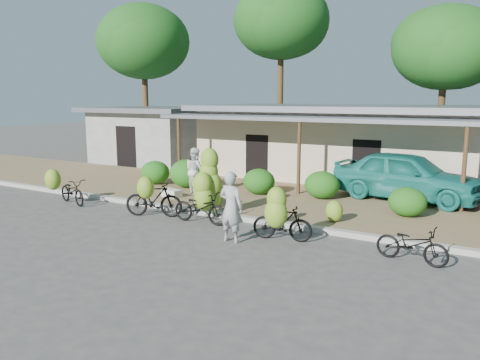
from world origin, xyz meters
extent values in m
plane|color=#484643|center=(0.00, 0.00, 0.00)|extent=(100.00, 100.00, 0.00)
cube|color=olive|center=(0.00, 5.00, 0.06)|extent=(60.00, 6.00, 0.12)
cube|color=#A8A399|center=(0.00, 2.00, 0.07)|extent=(60.00, 0.25, 0.15)
cube|color=beige|center=(0.00, 11.00, 1.55)|extent=(12.00, 6.00, 3.10)
cube|color=slate|center=(0.00, 11.00, 3.23)|extent=(13.00, 7.00, 0.25)
cube|color=black|center=(0.00, 8.05, 1.10)|extent=(1.40, 0.12, 2.20)
cube|color=slate|center=(0.00, 7.00, 2.90)|extent=(13.00, 2.00, 0.15)
cylinder|color=brown|center=(-5.60, 6.10, 1.43)|extent=(0.14, 0.14, 2.85)
cylinder|color=brown|center=(0.00, 6.10, 1.43)|extent=(0.14, 0.14, 2.85)
cylinder|color=brown|center=(5.60, 6.10, 1.43)|extent=(0.14, 0.14, 2.85)
cube|color=#A8A8A2|center=(-11.00, 11.00, 1.45)|extent=(6.00, 5.00, 2.90)
cube|color=slate|center=(-11.00, 11.00, 3.02)|extent=(7.00, 6.00, 0.25)
cube|color=black|center=(-11.00, 8.55, 1.10)|extent=(1.40, 0.12, 2.20)
cylinder|color=brown|center=(-13.50, 13.00, 3.76)|extent=(0.36, 0.36, 7.53)
ellipsoid|color=#0F3E13|center=(-13.50, 13.00, 7.11)|extent=(5.74, 5.74, 4.59)
ellipsoid|color=#0F3E13|center=(-14.00, 13.30, 7.41)|extent=(4.88, 4.88, 3.91)
cylinder|color=brown|center=(-5.50, 16.00, 4.31)|extent=(0.36, 0.36, 8.62)
ellipsoid|color=#0F3E13|center=(-5.50, 16.00, 8.14)|extent=(5.63, 5.63, 4.50)
ellipsoid|color=#0F3E13|center=(-6.00, 16.30, 8.44)|extent=(4.78, 4.78, 3.83)
cylinder|color=brown|center=(3.50, 16.50, 3.28)|extent=(0.36, 0.36, 6.56)
ellipsoid|color=#0F3E13|center=(3.50, 16.50, 6.19)|extent=(5.32, 5.32, 4.25)
ellipsoid|color=#0F3E13|center=(3.00, 16.80, 6.49)|extent=(4.52, 4.52, 3.61)
ellipsoid|color=#256216|center=(-5.99, 4.95, 0.61)|extent=(1.25, 1.12, 0.97)
ellipsoid|color=#256216|center=(-4.37, 5.01, 0.69)|extent=(1.46, 1.31, 1.14)
ellipsoid|color=#256216|center=(-1.25, 5.29, 0.60)|extent=(1.23, 1.10, 0.96)
ellipsoid|color=#256216|center=(1.07, 5.73, 0.61)|extent=(1.27, 1.14, 0.99)
ellipsoid|color=#256216|center=(4.23, 4.60, 0.57)|extent=(1.15, 1.03, 0.90)
imported|color=black|center=(-6.40, 0.98, 0.45)|extent=(1.82, 1.06, 0.90)
ellipsoid|color=#7BA729|center=(-6.58, 0.36, 0.95)|extent=(0.58, 0.49, 0.73)
imported|color=black|center=(-2.74, 1.05, 0.55)|extent=(1.91, 1.13, 1.11)
ellipsoid|color=#7BA729|center=(-2.52, 0.44, 1.05)|extent=(0.54, 0.46, 0.68)
imported|color=black|center=(-1.03, 1.13, 0.48)|extent=(1.83, 0.68, 0.95)
ellipsoid|color=#7BA729|center=(-1.09, 1.68, 0.69)|extent=(0.72, 0.61, 0.90)
ellipsoid|color=#7BA729|center=(-0.99, 1.68, 1.08)|extent=(0.68, 0.58, 0.85)
ellipsoid|color=#7BA729|center=(-1.07, 1.68, 1.48)|extent=(0.59, 0.50, 0.74)
ellipsoid|color=#7BA729|center=(-1.04, 1.68, 1.85)|extent=(0.57, 0.49, 0.72)
ellipsoid|color=#7BA729|center=(-1.03, 1.33, 0.74)|extent=(0.63, 0.54, 0.79)
ellipsoid|color=#7BA729|center=(-1.07, 1.33, 1.14)|extent=(0.61, 0.52, 0.76)
imported|color=black|center=(1.81, 0.81, 0.48)|extent=(1.65, 0.74, 0.96)
ellipsoid|color=#7BA729|center=(1.93, 0.17, 0.88)|extent=(0.60, 0.51, 0.74)
ellipsoid|color=#7BA729|center=(1.92, 0.22, 1.23)|extent=(0.51, 0.43, 0.64)
imported|color=black|center=(5.06, 0.77, 0.43)|extent=(1.70, 0.80, 0.86)
ellipsoid|color=#7BA729|center=(-1.65, 2.70, 0.43)|extent=(0.49, 0.42, 0.62)
ellipsoid|color=#7BA729|center=(-1.50, 2.69, 0.44)|extent=(0.51, 0.43, 0.63)
ellipsoid|color=#7BA729|center=(2.52, 2.86, 0.44)|extent=(0.51, 0.43, 0.64)
cube|color=silver|center=(-2.19, 3.17, 0.27)|extent=(0.93, 0.80, 0.30)
cube|color=silver|center=(-3.77, 3.22, 0.26)|extent=(0.81, 0.52, 0.28)
imported|color=#9C9C9C|center=(0.72, 0.03, 0.93)|extent=(0.70, 0.48, 1.86)
imported|color=white|center=(-3.38, 4.20, 0.99)|extent=(1.06, 1.00, 1.74)
imported|color=#1B7D73|center=(3.72, 7.00, 0.99)|extent=(5.30, 2.67, 1.73)
camera|label=1|loc=(6.80, -9.97, 3.70)|focal=35.00mm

